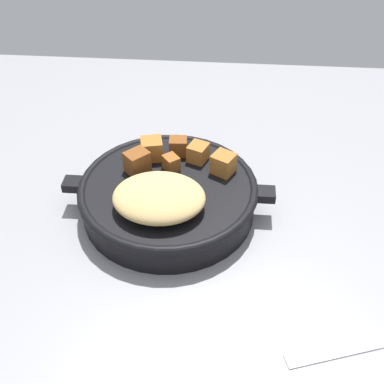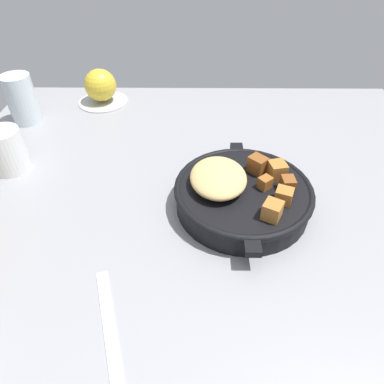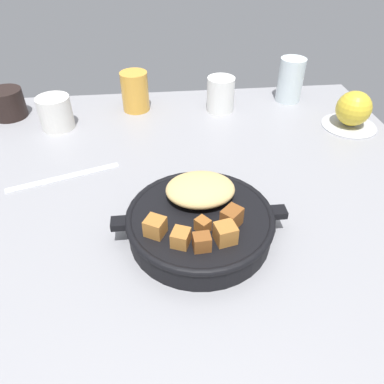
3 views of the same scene
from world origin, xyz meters
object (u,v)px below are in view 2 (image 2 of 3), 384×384
cast_iron_skillet (241,193)px  red_apple (100,85)px  water_glass_tall (22,99)px  butter_knife (112,343)px  white_creamer_pitcher (7,151)px

cast_iron_skillet → red_apple: 51.99cm
red_apple → water_glass_tall: 19.18cm
cast_iron_skillet → water_glass_tall: 57.32cm
cast_iron_skillet → butter_knife: size_ratio=1.28×
red_apple → white_creamer_pitcher: bearing=158.2°
white_creamer_pitcher → water_glass_tall: (19.46, 4.16, 1.34)cm
cast_iron_skillet → water_glass_tall: (30.14, 48.68, 2.63)cm
butter_knife → white_creamer_pitcher: size_ratio=2.53×
red_apple → butter_knife: (-65.46, -14.50, -4.50)cm
water_glass_tall → butter_knife: bearing=-150.9°
cast_iron_skillet → butter_knife: cast_iron_skillet is taller
white_creamer_pitcher → water_glass_tall: bearing=12.1°
red_apple → butter_knife: red_apple is taller
red_apple → water_glass_tall: bearing=122.7°
butter_knife → water_glass_tall: bearing=10.9°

